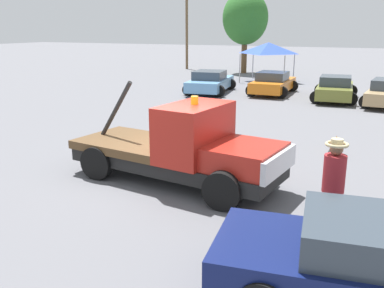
{
  "coord_description": "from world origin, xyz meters",
  "views": [
    {
      "loc": [
        4.81,
        -9.37,
        3.88
      ],
      "look_at": [
        0.5,
        0.0,
        1.05
      ],
      "focal_mm": 40.0,
      "sensor_mm": 36.0,
      "label": 1
    }
  ],
  "objects_px": {
    "tree_center": "(245,18)",
    "utility_pole": "(187,19)",
    "canopy_tent_blue": "(268,48)",
    "traffic_cone": "(336,145)",
    "person_near_truck": "(334,180)",
    "parked_car_olive": "(335,88)",
    "parked_car_orange": "(273,83)",
    "tow_truck": "(185,149)",
    "parked_car_skyblue": "(210,82)"
  },
  "relations": [
    {
      "from": "tree_center",
      "to": "traffic_cone",
      "type": "height_order",
      "value": "tree_center"
    },
    {
      "from": "parked_car_skyblue",
      "to": "traffic_cone",
      "type": "height_order",
      "value": "parked_car_skyblue"
    },
    {
      "from": "person_near_truck",
      "to": "utility_pole",
      "type": "height_order",
      "value": "utility_pole"
    },
    {
      "from": "tow_truck",
      "to": "parked_car_orange",
      "type": "bearing_deg",
      "value": 103.93
    },
    {
      "from": "parked_car_orange",
      "to": "traffic_cone",
      "type": "xyz_separation_m",
      "value": [
        4.96,
        -11.3,
        -0.39
      ]
    },
    {
      "from": "utility_pole",
      "to": "person_near_truck",
      "type": "bearing_deg",
      "value": -59.98
    },
    {
      "from": "parked_car_skyblue",
      "to": "traffic_cone",
      "type": "bearing_deg",
      "value": -148.22
    },
    {
      "from": "person_near_truck",
      "to": "canopy_tent_blue",
      "type": "bearing_deg",
      "value": 105.32
    },
    {
      "from": "traffic_cone",
      "to": "tree_center",
      "type": "bearing_deg",
      "value": 114.92
    },
    {
      "from": "canopy_tent_blue",
      "to": "traffic_cone",
      "type": "relative_size",
      "value": 5.91
    },
    {
      "from": "traffic_cone",
      "to": "parked_car_orange",
      "type": "bearing_deg",
      "value": 113.68
    },
    {
      "from": "canopy_tent_blue",
      "to": "utility_pole",
      "type": "height_order",
      "value": "utility_pole"
    },
    {
      "from": "tow_truck",
      "to": "parked_car_skyblue",
      "type": "distance_m",
      "value": 15.76
    },
    {
      "from": "canopy_tent_blue",
      "to": "tree_center",
      "type": "distance_m",
      "value": 6.55
    },
    {
      "from": "person_near_truck",
      "to": "tree_center",
      "type": "relative_size",
      "value": 0.28
    },
    {
      "from": "parked_car_olive",
      "to": "utility_pole",
      "type": "height_order",
      "value": "utility_pole"
    },
    {
      "from": "person_near_truck",
      "to": "traffic_cone",
      "type": "bearing_deg",
      "value": 93.03
    },
    {
      "from": "parked_car_orange",
      "to": "utility_pole",
      "type": "distance_m",
      "value": 17.14
    },
    {
      "from": "traffic_cone",
      "to": "parked_car_olive",
      "type": "bearing_deg",
      "value": 97.1
    },
    {
      "from": "parked_car_orange",
      "to": "utility_pole",
      "type": "xyz_separation_m",
      "value": [
        -11.44,
        12.16,
        3.91
      ]
    },
    {
      "from": "canopy_tent_blue",
      "to": "tree_center",
      "type": "height_order",
      "value": "tree_center"
    },
    {
      "from": "tow_truck",
      "to": "parked_car_skyblue",
      "type": "height_order",
      "value": "tow_truck"
    },
    {
      "from": "canopy_tent_blue",
      "to": "parked_car_olive",
      "type": "bearing_deg",
      "value": -49.84
    },
    {
      "from": "person_near_truck",
      "to": "canopy_tent_blue",
      "type": "relative_size",
      "value": 0.59
    },
    {
      "from": "tree_center",
      "to": "traffic_cone",
      "type": "distance_m",
      "value": 24.86
    },
    {
      "from": "parked_car_orange",
      "to": "canopy_tent_blue",
      "type": "relative_size",
      "value": 1.34
    },
    {
      "from": "person_near_truck",
      "to": "parked_car_orange",
      "type": "distance_m",
      "value": 18.1
    },
    {
      "from": "parked_car_olive",
      "to": "canopy_tent_blue",
      "type": "distance_m",
      "value": 8.77
    },
    {
      "from": "tree_center",
      "to": "utility_pole",
      "type": "height_order",
      "value": "utility_pole"
    },
    {
      "from": "parked_car_olive",
      "to": "parked_car_orange",
      "type": "bearing_deg",
      "value": 73.33
    },
    {
      "from": "tow_truck",
      "to": "parked_car_olive",
      "type": "height_order",
      "value": "tow_truck"
    },
    {
      "from": "parked_car_skyblue",
      "to": "tree_center",
      "type": "bearing_deg",
      "value": 0.32
    },
    {
      "from": "tow_truck",
      "to": "utility_pole",
      "type": "relative_size",
      "value": 0.68
    },
    {
      "from": "tree_center",
      "to": "parked_car_skyblue",
      "type": "bearing_deg",
      "value": -81.67
    },
    {
      "from": "traffic_cone",
      "to": "tow_truck",
      "type": "bearing_deg",
      "value": -124.96
    },
    {
      "from": "traffic_cone",
      "to": "utility_pole",
      "type": "bearing_deg",
      "value": 124.94
    },
    {
      "from": "traffic_cone",
      "to": "utility_pole",
      "type": "relative_size",
      "value": 0.06
    },
    {
      "from": "person_near_truck",
      "to": "utility_pole",
      "type": "distance_m",
      "value": 34.1
    },
    {
      "from": "canopy_tent_blue",
      "to": "tow_truck",
      "type": "bearing_deg",
      "value": -80.29
    },
    {
      "from": "tree_center",
      "to": "person_near_truck",
      "type": "bearing_deg",
      "value": -68.81
    },
    {
      "from": "tow_truck",
      "to": "traffic_cone",
      "type": "relative_size",
      "value": 10.65
    },
    {
      "from": "tree_center",
      "to": "utility_pole",
      "type": "distance_m",
      "value": 6.21
    },
    {
      "from": "parked_car_skyblue",
      "to": "person_near_truck",
      "type": "bearing_deg",
      "value": -158.56
    },
    {
      "from": "person_near_truck",
      "to": "canopy_tent_blue",
      "type": "distance_m",
      "value": 24.21
    },
    {
      "from": "parked_car_skyblue",
      "to": "parked_car_orange",
      "type": "distance_m",
      "value": 3.75
    },
    {
      "from": "parked_car_skyblue",
      "to": "tow_truck",
      "type": "bearing_deg",
      "value": -167.93
    },
    {
      "from": "tree_center",
      "to": "traffic_cone",
      "type": "bearing_deg",
      "value": -65.08
    },
    {
      "from": "parked_car_olive",
      "to": "canopy_tent_blue",
      "type": "relative_size",
      "value": 1.42
    },
    {
      "from": "person_near_truck",
      "to": "traffic_cone",
      "type": "height_order",
      "value": "person_near_truck"
    },
    {
      "from": "parked_car_skyblue",
      "to": "parked_car_olive",
      "type": "height_order",
      "value": "same"
    }
  ]
}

